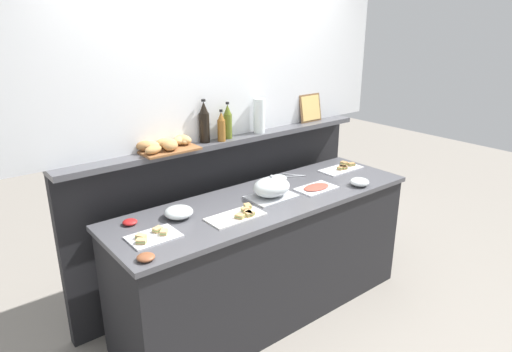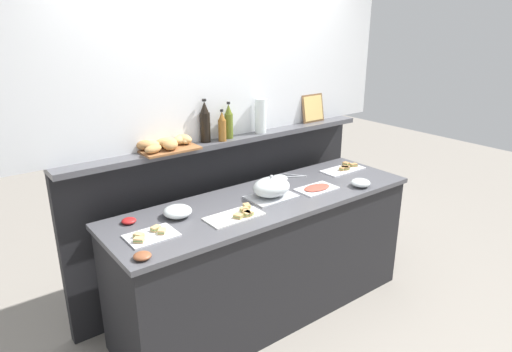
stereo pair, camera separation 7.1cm
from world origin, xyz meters
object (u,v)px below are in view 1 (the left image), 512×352
object	(u,v)px
sandwich_platter_side	(153,236)
glass_bowl_small	(279,178)
sandwich_platter_front	(239,215)
glass_bowl_medium	(179,213)
condiment_bowl_red	(146,257)
olive_oil_bottle	(228,122)
serving_tongs	(294,176)
water_carafe	(259,116)
bread_basket	(167,145)
framed_picture	(310,108)
cold_cuts_platter	(316,188)
vinegar_bottle_amber	(221,127)
wine_bottle_dark	(204,123)
sandwich_platter_rear	(342,168)
glass_bowl_large	(359,182)
condiment_bowl_teal	(130,222)
serving_cloche	(271,188)

from	to	relation	value
sandwich_platter_side	glass_bowl_small	world-z (taller)	glass_bowl_small
sandwich_platter_front	sandwich_platter_side	size ratio (longest dim) A/B	1.29
glass_bowl_medium	condiment_bowl_red	size ratio (longest dim) A/B	1.91
glass_bowl_small	olive_oil_bottle	size ratio (longest dim) A/B	0.47
glass_bowl_medium	serving_tongs	bearing A→B (deg)	6.02
serving_tongs	water_carafe	world-z (taller)	water_carafe
olive_oil_bottle	bread_basket	distance (m)	0.52
framed_picture	cold_cuts_platter	bearing A→B (deg)	-130.36
condiment_bowl_red	water_carafe	xyz separation A→B (m)	(1.35, 0.71, 0.46)
sandwich_platter_front	vinegar_bottle_amber	distance (m)	0.75
cold_cuts_platter	wine_bottle_dark	world-z (taller)	wine_bottle_dark
olive_oil_bottle	wine_bottle_dark	distance (m)	0.20
sandwich_platter_rear	sandwich_platter_side	size ratio (longest dim) A/B	1.30
sandwich_platter_side	condiment_bowl_red	xyz separation A→B (m)	(-0.15, -0.21, 0.01)
glass_bowl_large	water_carafe	size ratio (longest dim) A/B	0.54
glass_bowl_medium	water_carafe	size ratio (longest dim) A/B	0.69
glass_bowl_large	olive_oil_bottle	world-z (taller)	olive_oil_bottle
wine_bottle_dark	condiment_bowl_teal	bearing A→B (deg)	-159.50
condiment_bowl_red	wine_bottle_dark	distance (m)	1.23
wine_bottle_dark	vinegar_bottle_amber	size ratio (longest dim) A/B	1.34
serving_cloche	glass_bowl_large	size ratio (longest dim) A/B	2.31
sandwich_platter_rear	serving_tongs	distance (m)	0.45
serving_tongs	vinegar_bottle_amber	distance (m)	0.74
sandwich_platter_rear	wine_bottle_dark	bearing A→B (deg)	161.05
vinegar_bottle_amber	framed_picture	world-z (taller)	framed_picture
sandwich_platter_rear	cold_cuts_platter	size ratio (longest dim) A/B	1.25
wine_bottle_dark	glass_bowl_large	bearing A→B (deg)	-38.27
sandwich_platter_rear	bread_basket	distance (m)	1.52
vinegar_bottle_amber	glass_bowl_small	bearing A→B (deg)	-29.15
sandwich_platter_rear	condiment_bowl_red	world-z (taller)	sandwich_platter_rear
vinegar_bottle_amber	serving_tongs	bearing A→B (deg)	-19.88
sandwich_platter_front	water_carafe	size ratio (longest dim) A/B	1.39
condiment_bowl_teal	cold_cuts_platter	bearing A→B (deg)	-12.24
framed_picture	water_carafe	bearing A→B (deg)	-176.37
glass_bowl_small	framed_picture	xyz separation A→B (m)	(0.60, 0.28, 0.44)
condiment_bowl_red	vinegar_bottle_amber	xyz separation A→B (m)	(0.97, 0.69, 0.43)
sandwich_platter_front	olive_oil_bottle	bearing A→B (deg)	60.32
glass_bowl_medium	bread_basket	xyz separation A→B (m)	(0.13, 0.35, 0.35)
bread_basket	framed_picture	bearing A→B (deg)	1.28
olive_oil_bottle	water_carafe	distance (m)	0.30
serving_tongs	cold_cuts_platter	bearing A→B (deg)	-102.42
serving_cloche	sandwich_platter_front	bearing A→B (deg)	-162.16
condiment_bowl_teal	serving_tongs	size ratio (longest dim) A/B	0.55
serving_cloche	serving_tongs	world-z (taller)	serving_cloche
sandwich_platter_rear	framed_picture	distance (m)	0.60
wine_bottle_dark	framed_picture	size ratio (longest dim) A/B	1.32
glass_bowl_medium	glass_bowl_small	bearing A→B (deg)	6.53
water_carafe	bread_basket	bearing A→B (deg)	179.51
condiment_bowl_red	bread_basket	xyz separation A→B (m)	(0.54, 0.72, 0.37)
sandwich_platter_side	glass_bowl_small	xyz separation A→B (m)	(1.21, 0.26, 0.01)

